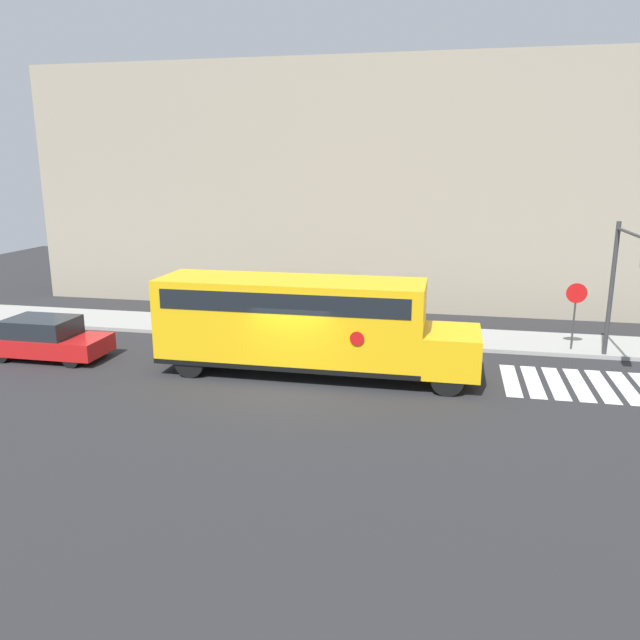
% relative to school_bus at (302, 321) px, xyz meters
% --- Properties ---
extents(ground_plane, '(60.00, 60.00, 0.00)m').
position_rel_school_bus_xyz_m(ground_plane, '(-0.07, -1.26, -1.83)').
color(ground_plane, '#28282B').
extents(sidewalk_strip, '(44.00, 3.00, 0.15)m').
position_rel_school_bus_xyz_m(sidewalk_strip, '(-0.07, 5.24, -1.76)').
color(sidewalk_strip, '#9E9E99').
rests_on(sidewalk_strip, ground).
extents(building_backdrop, '(32.00, 4.00, 11.62)m').
position_rel_school_bus_xyz_m(building_backdrop, '(-0.07, 11.74, 3.98)').
color(building_backdrop, '#9E937F').
rests_on(building_backdrop, ground).
extents(crosswalk_stripes, '(5.40, 3.20, 0.01)m').
position_rel_school_bus_xyz_m(crosswalk_stripes, '(9.28, 0.74, -1.83)').
color(crosswalk_stripes, white).
rests_on(crosswalk_stripes, ground).
extents(school_bus, '(10.52, 2.57, 3.21)m').
position_rel_school_bus_xyz_m(school_bus, '(0.00, 0.00, 0.00)').
color(school_bus, yellow).
rests_on(school_bus, ground).
extents(parked_car, '(4.21, 1.88, 1.49)m').
position_rel_school_bus_xyz_m(parked_car, '(-9.46, -0.17, -1.10)').
color(parked_car, red).
rests_on(parked_car, ground).
extents(stop_sign, '(0.74, 0.10, 2.65)m').
position_rel_school_bus_xyz_m(stop_sign, '(9.29, 4.37, -0.06)').
color(stop_sign, '#38383A').
rests_on(stop_sign, ground).
extents(traffic_light, '(0.28, 3.82, 4.94)m').
position_rel_school_bus_xyz_m(traffic_light, '(10.36, 2.65, 1.50)').
color(traffic_light, '#38383A').
rests_on(traffic_light, ground).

